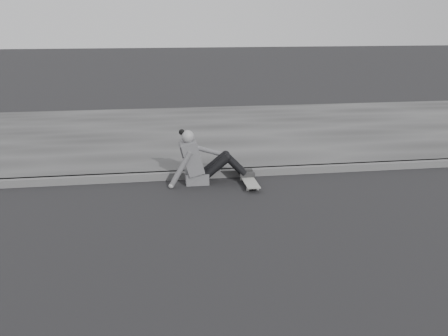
# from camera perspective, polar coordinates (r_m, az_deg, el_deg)

# --- Properties ---
(ground) EXTENTS (80.00, 80.00, 0.00)m
(ground) POSITION_cam_1_polar(r_m,az_deg,el_deg) (5.84, 0.24, -8.81)
(ground) COLOR black
(ground) RESTS_ON ground
(curb) EXTENTS (24.00, 0.16, 0.12)m
(curb) POSITION_cam_1_polar(r_m,az_deg,el_deg) (8.20, -2.59, -0.70)
(curb) COLOR #4D4D4D
(curb) RESTS_ON ground
(sidewalk) EXTENTS (24.00, 6.00, 0.12)m
(sidewalk) POSITION_cam_1_polar(r_m,az_deg,el_deg) (11.11, -4.31, 3.94)
(sidewalk) COLOR #363636
(sidewalk) RESTS_ON ground
(skateboard) EXTENTS (0.20, 0.78, 0.09)m
(skateboard) POSITION_cam_1_polar(r_m,az_deg,el_deg) (7.83, 2.89, -1.48)
(skateboard) COLOR #A6A6A0
(skateboard) RESTS_ON ground
(seated_woman) EXTENTS (1.38, 0.46, 0.88)m
(seated_woman) POSITION_cam_1_polar(r_m,az_deg,el_deg) (7.87, -2.69, 0.82)
(seated_woman) COLOR #505052
(seated_woman) RESTS_ON ground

